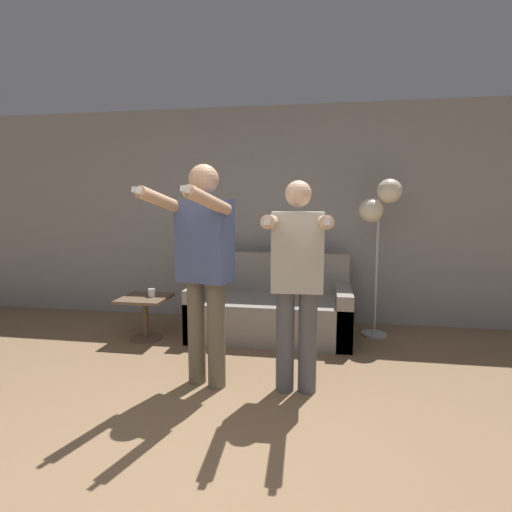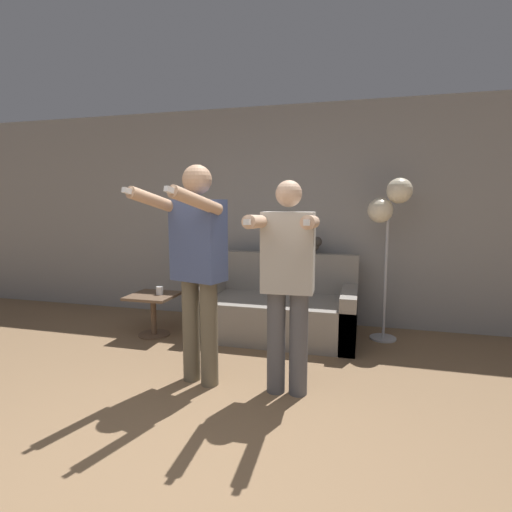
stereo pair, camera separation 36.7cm
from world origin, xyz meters
The scene contains 9 objects.
ground_plane centered at (0.00, 0.00, 0.00)m, with size 16.00×16.00×0.00m, color #846647.
wall_back centered at (0.00, 3.14, 1.30)m, with size 10.00×0.05×2.60m.
couch centered at (0.12, 2.53, 0.28)m, with size 1.71×0.90×0.88m.
person_left centered at (-0.24, 1.20, 1.01)m, with size 0.61×0.75×1.74m.
person_right centered at (0.48, 1.19, 0.92)m, with size 0.47×0.69×1.61m.
cat centered at (0.40, 2.87, 0.97)m, with size 0.43×0.13×0.20m.
floor_lamp centered at (1.26, 2.69, 1.39)m, with size 0.44×0.28×1.71m.
side_table centered at (-1.19, 2.17, 0.33)m, with size 0.49×0.49×0.46m.
cup centered at (-1.12, 2.19, 0.50)m, with size 0.08×0.08×0.09m.
Camera 1 is at (0.65, -1.74, 1.45)m, focal length 28.00 mm.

